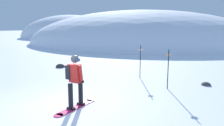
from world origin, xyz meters
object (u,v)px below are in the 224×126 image
object	(u,v)px
piste_marker_near	(140,59)
rock_small	(206,85)
piste_marker_far	(168,66)
rock_mid	(60,67)
snowboarder_main	(75,80)

from	to	relation	value
piste_marker_near	rock_small	bearing A→B (deg)	1.03
rock_small	piste_marker_far	bearing A→B (deg)	-135.50
piste_marker_near	rock_small	distance (m)	3.27
rock_mid	rock_small	size ratio (longest dim) A/B	1.53
snowboarder_main	rock_mid	distance (m)	7.46
piste_marker_far	rock_small	bearing A→B (deg)	44.50
rock_mid	rock_small	world-z (taller)	rock_mid
piste_marker_near	rock_small	xyz separation A→B (m)	(3.12, 0.06, -0.98)
snowboarder_main	piste_marker_near	xyz separation A→B (m)	(0.39, 4.85, 0.06)
piste_marker_near	piste_marker_far	distance (m)	2.17
piste_marker_near	piste_marker_far	world-z (taller)	piste_marker_far
snowboarder_main	piste_marker_near	size ratio (longest dim) A/B	1.08
snowboarder_main	rock_mid	size ratio (longest dim) A/B	2.83
rock_small	snowboarder_main	bearing A→B (deg)	-125.62
snowboarder_main	piste_marker_far	xyz separation A→B (m)	(2.11, 3.53, 0.06)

